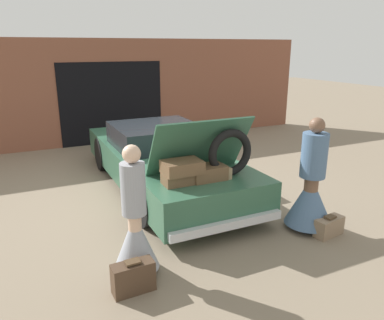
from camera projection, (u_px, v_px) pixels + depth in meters
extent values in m
plane|color=#7F705B|center=(163.00, 186.00, 7.26)|extent=(40.00, 40.00, 0.00)
cube|color=brown|center=(111.00, 92.00, 10.18)|extent=(12.00, 0.12, 2.80)
cube|color=black|center=(112.00, 103.00, 10.21)|extent=(2.80, 0.02, 2.20)
cube|color=#336047|center=(162.00, 163.00, 7.12)|extent=(1.80, 4.85, 0.56)
cube|color=#1E2328|center=(156.00, 135.00, 7.23)|extent=(1.59, 1.55, 0.41)
cylinder|color=black|center=(102.00, 154.00, 8.12)|extent=(0.18, 0.70, 0.70)
cylinder|color=black|center=(173.00, 146.00, 8.79)|extent=(0.18, 0.70, 0.70)
cylinder|color=black|center=(145.00, 204.00, 5.56)|extent=(0.18, 0.70, 0.70)
cylinder|color=black|center=(240.00, 187.00, 6.23)|extent=(0.18, 0.70, 0.70)
cube|color=silver|center=(228.00, 225.00, 5.04)|extent=(1.71, 0.10, 0.12)
cube|color=#336047|center=(200.00, 146.00, 5.53)|extent=(1.53, 0.56, 0.88)
cube|color=brown|center=(182.00, 178.00, 5.25)|extent=(0.55, 0.30, 0.15)
cube|color=#9E8460|center=(215.00, 173.00, 5.46)|extent=(0.41, 0.31, 0.17)
cube|color=brown|center=(182.00, 167.00, 5.20)|extent=(0.54, 0.38, 0.18)
cube|color=brown|center=(207.00, 173.00, 5.41)|extent=(0.52, 0.34, 0.21)
torus|color=black|center=(230.00, 153.00, 5.48)|extent=(0.71, 0.12, 0.71)
cylinder|color=beige|center=(136.00, 244.00, 4.36)|extent=(0.15, 0.15, 0.76)
cone|color=#9399A3|center=(136.00, 241.00, 4.35)|extent=(0.53, 0.53, 0.69)
cylinder|color=#9399A3|center=(133.00, 189.00, 4.17)|extent=(0.28, 0.28, 0.60)
sphere|color=beige|center=(131.00, 154.00, 4.05)|extent=(0.21, 0.21, 0.21)
cylinder|color=brown|center=(309.00, 203.00, 5.45)|extent=(0.20, 0.20, 0.81)
cone|color=slate|center=(310.00, 200.00, 5.44)|extent=(0.69, 0.69, 0.72)
cylinder|color=slate|center=(314.00, 155.00, 5.24)|extent=(0.36, 0.36, 0.64)
sphere|color=brown|center=(317.00, 125.00, 5.12)|extent=(0.22, 0.22, 0.22)
cube|color=#473323|center=(133.00, 278.00, 4.07)|extent=(0.47, 0.21, 0.35)
cube|color=#4C3823|center=(132.00, 262.00, 4.02)|extent=(0.17, 0.12, 0.02)
cube|color=#8C7259|center=(329.00, 227.00, 5.31)|extent=(0.48, 0.26, 0.27)
cube|color=#4C3823|center=(330.00, 217.00, 5.26)|extent=(0.18, 0.14, 0.02)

